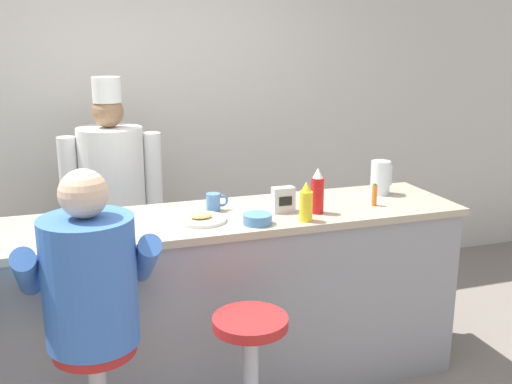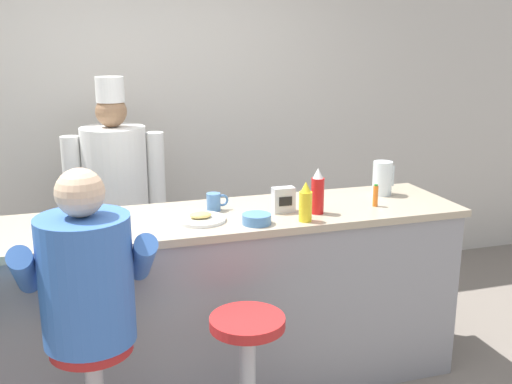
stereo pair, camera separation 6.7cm
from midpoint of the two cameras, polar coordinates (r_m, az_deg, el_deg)
name	(u,v)px [view 2 (the right image)]	position (r m, az deg, el deg)	size (l,w,h in m)	color
wall_back	(144,119)	(4.58, -10.18, 6.85)	(10.00, 0.06, 2.70)	beige
diner_counter	(186,306)	(3.38, -6.11, -10.74)	(3.11, 0.66, 1.02)	gray
ketchup_bottle_red	(318,192)	(3.25, 6.48, -0.04)	(0.07, 0.07, 0.25)	red
mustard_bottle_yellow	(306,203)	(3.11, 5.36, -1.06)	(0.07, 0.07, 0.21)	yellow
hot_sauce_bottle_orange	(375,196)	(3.45, 11.86, -0.35)	(0.03, 0.03, 0.13)	orange
water_pitcher_clear	(382,178)	(3.70, 12.46, 1.29)	(0.14, 0.12, 0.20)	silver
breakfast_plate	(201,218)	(3.13, -4.69, -2.53)	(0.26, 0.26, 0.05)	white
cereal_bowl	(257,219)	(3.07, 0.69, -2.58)	(0.15, 0.15, 0.05)	#4C7FB7
coffee_mug_white	(70,221)	(3.11, -16.71, -2.67)	(0.13, 0.09, 0.09)	white
coffee_mug_blue	(214,202)	(3.30, -3.40, -0.93)	(0.12, 0.08, 0.10)	#4C7AB2
napkin_dispenser_chrome	(283,200)	(3.27, 3.21, -0.75)	(0.12, 0.07, 0.14)	silver
diner_seated_blue	(87,289)	(2.62, -15.07, -8.95)	(0.58, 0.58, 1.45)	#B2B5BA
empty_stool_round	(247,364)	(2.90, -0.13, -16.03)	(0.35, 0.35, 0.71)	#B2B5BA
cook_in_whites_near	(116,193)	(4.12, -12.73, -0.05)	(0.66, 0.43, 1.70)	#232328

